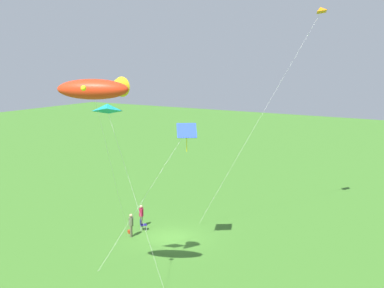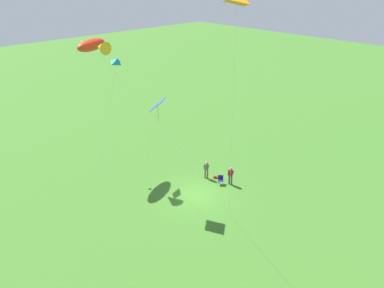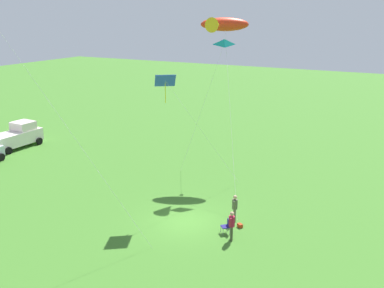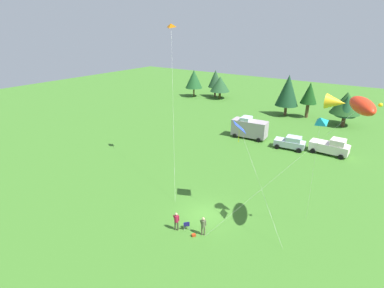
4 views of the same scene
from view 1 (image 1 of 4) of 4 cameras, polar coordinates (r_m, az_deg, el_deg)
ground_plane at (r=39.75m, az=-2.21°, el=-9.91°), size 160.00×160.00×0.00m
person_kite_flyer at (r=39.77m, az=-6.51°, el=-8.41°), size 0.55×0.46×1.74m
folding_chair at (r=41.25m, az=-5.33°, el=-8.50°), size 0.68×0.68×0.82m
person_spectator at (r=41.91m, az=-5.43°, el=-7.44°), size 0.55×0.45×1.74m
backpack_on_grass at (r=40.83m, az=-6.67°, el=-9.27°), size 0.35×0.39×0.22m
kite_large_fish at (r=27.85m, az=-9.98°, el=5.82°), size 10.39×7.12×12.07m
kite_delta_teal at (r=30.05m, az=-8.99°, el=3.82°), size 1.38×4.24×10.68m
kite_delta_orange at (r=42.87m, az=13.46°, el=13.65°), size 6.42×7.69×16.86m
kite_diamond_blue at (r=34.94m, az=-0.70°, el=1.20°), size 6.58×3.69×8.75m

